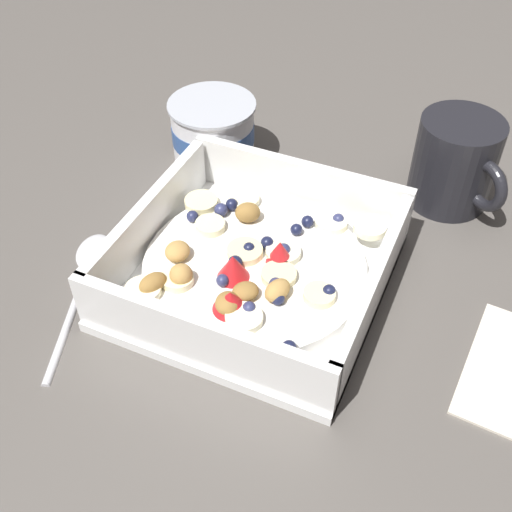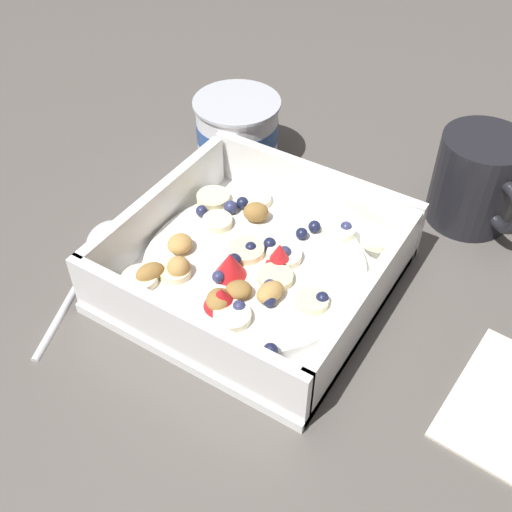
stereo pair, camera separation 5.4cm
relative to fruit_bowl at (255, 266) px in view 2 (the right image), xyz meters
The scene contains 5 objects.
ground_plane 0.03m from the fruit_bowl, ahead, with size 2.40×2.40×0.00m, color #56514C.
fruit_bowl is the anchor object (origin of this frame).
spoon 0.15m from the fruit_bowl, 159.92° to the right, with size 0.08×0.17×0.01m.
yogurt_cup 0.19m from the fruit_bowl, 127.78° to the left, with size 0.09×0.09×0.07m.
coffee_mug 0.23m from the fruit_bowl, 54.46° to the left, with size 0.10×0.09×0.09m.
Camera 2 is at (0.19, -0.32, 0.41)m, focal length 44.24 mm.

